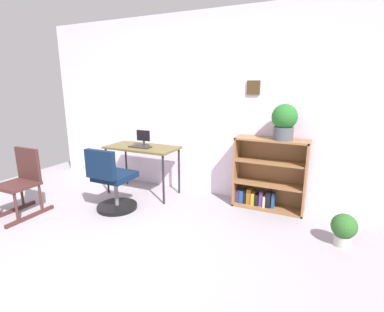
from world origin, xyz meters
The scene contains 10 objects.
ground_plane centered at (0.00, 0.00, 0.00)m, with size 6.24×6.24×0.00m, color gray.
wall_back centered at (0.00, 2.15, 1.29)m, with size 5.20×0.12×2.57m.
desk centered at (-0.61, 1.67, 0.66)m, with size 1.05×0.53×0.72m.
monitor centered at (-0.61, 1.72, 0.83)m, with size 0.21×0.17×0.23m.
keyboard centered at (-0.60, 1.61, 0.73)m, with size 0.32×0.14×0.02m, color #2D2620.
office_chair centered at (-0.60, 0.98, 0.36)m, with size 0.52×0.55×0.84m.
rocking_chair centered at (-1.56, 0.44, 0.43)m, with size 0.42×0.64×0.83m.
bookshelf_low centered at (1.17, 1.96, 0.43)m, with size 0.91×0.30×0.94m.
potted_plant_on_shelf centered at (1.33, 1.90, 1.17)m, with size 0.31×0.31×0.44m.
potted_plant_floor centered at (2.07, 1.32, 0.19)m, with size 0.25×0.25×0.34m.
Camera 1 is at (1.83, -1.74, 1.61)m, focal length 27.11 mm.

